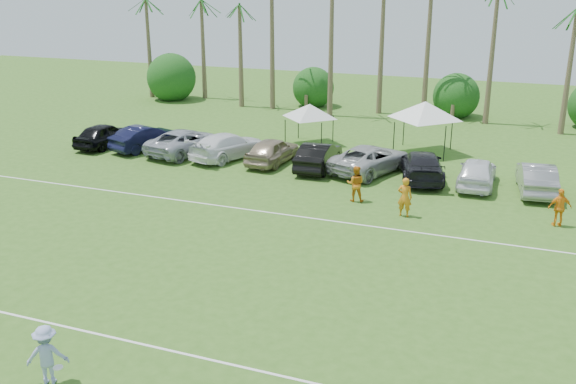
% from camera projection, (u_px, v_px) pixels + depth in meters
% --- Properties ---
extents(ground, '(120.00, 120.00, 0.00)m').
position_uv_depth(ground, '(57.00, 370.00, 18.17)').
color(ground, '#36601D').
rests_on(ground, ground).
extents(field_lines, '(80.00, 12.10, 0.01)m').
position_uv_depth(field_lines, '(195.00, 260.00, 25.25)').
color(field_lines, white).
rests_on(field_lines, ground).
extents(palm_tree_0, '(2.40, 2.40, 8.90)m').
position_uv_depth(palm_tree_0, '(137.00, 14.00, 56.92)').
color(palm_tree_0, brown).
rests_on(palm_tree_0, ground).
extents(palm_tree_1, '(2.40, 2.40, 9.90)m').
position_uv_depth(palm_tree_1, '(186.00, 5.00, 54.94)').
color(palm_tree_1, brown).
rests_on(palm_tree_1, ground).
extents(palm_tree_4, '(2.40, 2.40, 8.90)m').
position_uv_depth(palm_tree_4, '(331.00, 18.00, 50.78)').
color(palm_tree_4, brown).
rests_on(palm_tree_4, ground).
extents(palm_tree_5, '(2.40, 2.40, 9.90)m').
position_uv_depth(palm_tree_5, '(381.00, 8.00, 49.14)').
color(palm_tree_5, brown).
rests_on(palm_tree_5, ground).
extents(palm_tree_8, '(2.40, 2.40, 8.90)m').
position_uv_depth(palm_tree_8, '(562.00, 24.00, 44.98)').
color(palm_tree_8, brown).
rests_on(palm_tree_8, ground).
extents(bush_tree_0, '(4.00, 4.00, 4.00)m').
position_uv_depth(bush_tree_0, '(176.00, 78.00, 58.59)').
color(bush_tree_0, brown).
rests_on(bush_tree_0, ground).
extents(bush_tree_1, '(4.00, 4.00, 4.00)m').
position_uv_depth(bush_tree_1, '(310.00, 87.00, 54.15)').
color(bush_tree_1, brown).
rests_on(bush_tree_1, ground).
extents(bush_tree_2, '(4.00, 4.00, 4.00)m').
position_uv_depth(bush_tree_2, '(455.00, 96.00, 50.06)').
color(bush_tree_2, brown).
rests_on(bush_tree_2, ground).
extents(sideline_player_a, '(0.70, 0.48, 1.87)m').
position_uv_depth(sideline_player_a, '(405.00, 197.00, 29.59)').
color(sideline_player_a, orange).
rests_on(sideline_player_a, ground).
extents(sideline_player_b, '(0.99, 0.84, 1.81)m').
position_uv_depth(sideline_player_b, '(356.00, 184.00, 31.62)').
color(sideline_player_b, orange).
rests_on(sideline_player_b, ground).
extents(sideline_player_c, '(1.11, 0.73, 1.75)m').
position_uv_depth(sideline_player_c, '(560.00, 208.00, 28.42)').
color(sideline_player_c, orange).
rests_on(sideline_player_c, ground).
extents(canopy_tent_left, '(3.88, 3.88, 3.14)m').
position_uv_depth(canopy_tent_left, '(310.00, 104.00, 41.98)').
color(canopy_tent_left, black).
rests_on(canopy_tent_left, ground).
extents(canopy_tent_right, '(4.74, 4.74, 3.84)m').
position_uv_depth(canopy_tent_right, '(426.00, 101.00, 39.61)').
color(canopy_tent_right, black).
rests_on(canopy_tent_right, ground).
extents(frisbee_player, '(1.29, 1.11, 1.74)m').
position_uv_depth(frisbee_player, '(47.00, 355.00, 17.33)').
color(frisbee_player, '#98A4D7').
rests_on(frisbee_player, ground).
extents(parked_car_0, '(2.08, 4.70, 1.57)m').
position_uv_depth(parked_car_0, '(104.00, 135.00, 41.95)').
color(parked_car_0, black).
rests_on(parked_car_0, ground).
extents(parked_car_1, '(3.04, 5.05, 1.57)m').
position_uv_depth(parked_car_1, '(146.00, 138.00, 41.23)').
color(parked_car_1, black).
rests_on(parked_car_1, ground).
extents(parked_car_2, '(3.69, 6.06, 1.57)m').
position_uv_depth(parked_car_2, '(186.00, 142.00, 40.22)').
color(parked_car_2, '#A4A6B0').
rests_on(parked_car_2, ground).
extents(parked_car_3, '(3.82, 5.83, 1.57)m').
position_uv_depth(parked_car_3, '(228.00, 146.00, 39.21)').
color(parked_car_3, white).
rests_on(parked_car_3, ground).
extents(parked_car_4, '(2.14, 4.72, 1.57)m').
position_uv_depth(parked_car_4, '(272.00, 151.00, 38.13)').
color(parked_car_4, gray).
rests_on(parked_car_4, ground).
extents(parked_car_5, '(1.85, 4.83, 1.57)m').
position_uv_depth(parked_car_5, '(318.00, 156.00, 36.97)').
color(parked_car_5, black).
rests_on(parked_car_5, ground).
extents(parked_car_6, '(4.36, 6.20, 1.57)m').
position_uv_depth(parked_car_6, '(371.00, 159.00, 36.40)').
color(parked_car_6, '#ADADAD').
rests_on(parked_car_6, ground).
extents(parked_car_7, '(3.46, 5.79, 1.57)m').
position_uv_depth(parked_car_7, '(422.00, 165.00, 35.12)').
color(parked_car_7, black).
rests_on(parked_car_7, ground).
extents(parked_car_8, '(1.92, 4.64, 1.57)m').
position_uv_depth(parked_car_8, '(477.00, 172.00, 33.92)').
color(parked_car_8, white).
rests_on(parked_car_8, ground).
extents(parked_car_9, '(2.22, 4.93, 1.57)m').
position_uv_depth(parked_car_9, '(536.00, 178.00, 32.95)').
color(parked_car_9, gray).
rests_on(parked_car_9, ground).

